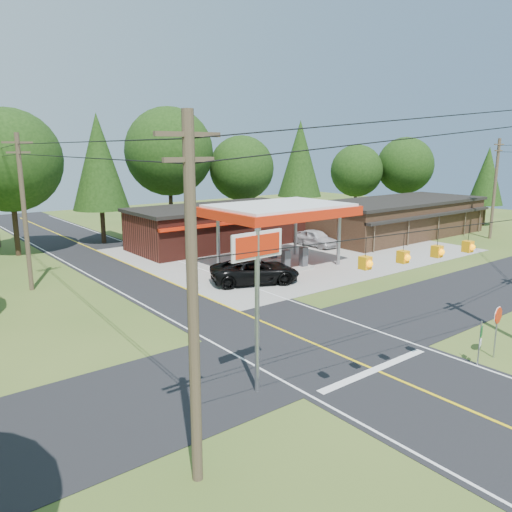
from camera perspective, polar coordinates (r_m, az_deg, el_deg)
ground at (r=24.08m, az=6.66°, el=-9.97°), size 120.00×120.00×0.00m
main_highway at (r=24.08m, az=6.66°, el=-9.95°), size 8.00×120.00×0.02m
cross_road at (r=24.08m, az=6.66°, el=-9.94°), size 70.00×7.00×0.02m
lane_center_yellow at (r=24.07m, az=6.66°, el=-9.91°), size 0.15×110.00×0.00m
gas_canopy at (r=38.26m, az=2.71°, el=5.03°), size 10.60×7.40×4.88m
convenience_store at (r=47.07m, az=-4.37°, el=3.48°), size 16.40×7.55×3.80m
strip_building at (r=54.56m, az=15.90°, el=4.26°), size 20.40×8.75×3.80m
utility_pole_near_left at (r=13.03m, az=-7.24°, el=-5.15°), size 1.80×0.30×10.00m
utility_pole_far_left at (r=34.83m, az=-24.98°, el=4.73°), size 1.80×0.30×10.00m
utility_pole_far_right at (r=55.76m, az=25.63°, el=7.09°), size 1.80×0.30×10.00m
overhead_beacons at (r=17.96m, az=18.42°, el=2.44°), size 17.04×2.04×1.03m
treeline_backdrop at (r=43.10m, az=-15.61°, el=9.71°), size 70.27×51.59×13.30m
suv_car at (r=34.02m, az=-0.11°, el=-1.74°), size 8.00×8.00×1.69m
sedan_car at (r=47.08m, az=6.86°, el=2.04°), size 4.74×4.74×1.57m
big_stop_sign at (r=18.02m, az=0.15°, el=-2.13°), size 2.33×0.23×6.27m
octagonal_stop_sign at (r=24.25m, az=25.90°, el=-6.56°), size 0.83×0.15×2.37m
route_sign_post at (r=23.27m, az=24.27°, el=-8.69°), size 0.40×0.17×2.01m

